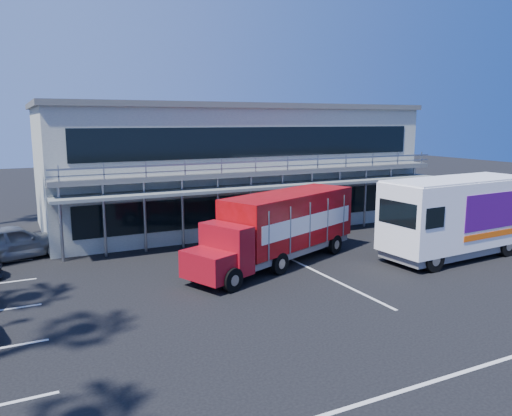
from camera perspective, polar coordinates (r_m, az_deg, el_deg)
name	(u,v)px	position (r m, az deg, el deg)	size (l,w,h in m)	color
ground	(315,301)	(18.20, 6.72, -10.51)	(120.00, 120.00, 0.00)	black
building	(227,163)	(31.81, -3.39, 5.11)	(22.40, 12.00, 7.30)	gray
red_truck	(281,226)	(22.25, 2.82, -2.05)	(9.41, 5.59, 3.14)	maroon
white_van	(456,216)	(24.97, 21.90, -0.83)	(7.77, 3.08, 3.72)	white
parked_car_e	(13,242)	(25.63, -26.02, -3.51)	(1.93, 4.81, 1.64)	slate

